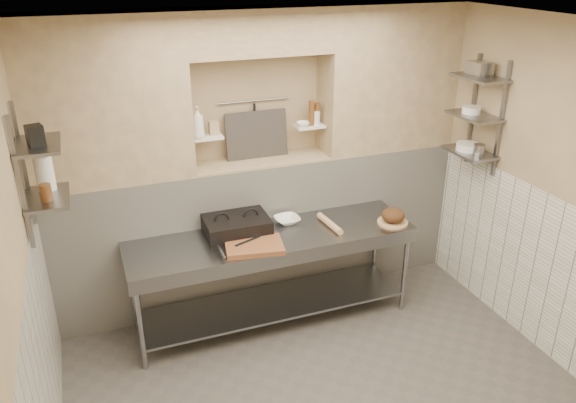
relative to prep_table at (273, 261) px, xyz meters
name	(u,v)px	position (x,y,z in m)	size (l,w,h in m)	color
ceiling	(350,22)	(0.08, -1.18, 2.21)	(4.00, 3.90, 0.10)	silver
wall_left	(11,305)	(-1.97, -1.18, 0.76)	(0.10, 3.90, 2.80)	tan
wall_right	(572,201)	(2.13, -1.18, 0.76)	(0.10, 3.90, 2.80)	tan
wall_back	(253,154)	(0.08, 0.82, 0.76)	(4.00, 0.10, 2.80)	tan
backwall_lower	(262,228)	(0.08, 0.57, 0.06)	(4.00, 0.40, 1.40)	white
alcove_sill	(260,161)	(0.08, 0.57, 0.77)	(1.30, 0.40, 0.02)	tan
backwall_pillar_left	(106,101)	(-1.24, 0.57, 1.46)	(1.35, 0.40, 1.40)	tan
backwall_pillar_right	(388,78)	(1.41, 0.57, 1.46)	(1.35, 0.40, 1.40)	tan
backwall_header	(258,31)	(0.08, 0.57, 1.96)	(1.30, 0.40, 0.40)	tan
wainscot_left	(45,398)	(-1.91, -1.18, 0.06)	(0.02, 3.90, 1.40)	white
wainscot_right	(549,278)	(2.07, -1.18, 0.06)	(0.02, 3.90, 1.40)	white
alcove_shelf_left	(207,137)	(-0.42, 0.57, 1.06)	(0.28, 0.16, 0.03)	white
alcove_shelf_right	(310,126)	(0.58, 0.57, 1.06)	(0.28, 0.16, 0.03)	white
utensil_rail	(254,101)	(0.08, 0.74, 1.31)	(0.02, 0.02, 0.70)	gray
hanging_steel	(255,119)	(0.08, 0.72, 1.14)	(0.02, 0.02, 0.30)	black
splash_panel	(257,135)	(0.08, 0.67, 1.00)	(0.60, 0.02, 0.45)	#383330
shelf_rail_left_a	(23,165)	(-1.89, 0.07, 1.16)	(0.03, 0.03, 0.95)	slate
shelf_rail_left_b	(20,184)	(-1.89, -0.33, 1.16)	(0.03, 0.03, 0.95)	slate
wall_shelf_left_lower	(48,198)	(-1.76, -0.13, 0.96)	(0.30, 0.50, 0.03)	slate
wall_shelf_left_upper	(38,145)	(-1.76, -0.13, 1.36)	(0.30, 0.50, 0.03)	slate
shelf_rail_right_a	(473,109)	(2.06, 0.07, 1.21)	(0.03, 0.03, 1.05)	slate
shelf_rail_right_b	(501,120)	(2.06, -0.33, 1.21)	(0.03, 0.03, 1.05)	slate
wall_shelf_right_lower	(469,152)	(1.92, -0.13, 0.86)	(0.30, 0.50, 0.03)	slate
wall_shelf_right_mid	(474,116)	(1.92, -0.13, 1.21)	(0.30, 0.50, 0.03)	slate
wall_shelf_right_upper	(480,78)	(1.92, -0.13, 1.56)	(0.30, 0.50, 0.03)	slate
prep_table	(273,261)	(0.00, 0.00, 0.00)	(2.60, 0.70, 0.90)	gray
panini_press	(237,226)	(-0.28, 0.16, 0.34)	(0.58, 0.42, 0.16)	black
cutting_board	(254,246)	(-0.22, -0.16, 0.28)	(0.49, 0.34, 0.04)	brown
knife_blade	(248,241)	(-0.26, -0.10, 0.31)	(0.27, 0.03, 0.01)	gray
tongs	(221,250)	(-0.52, -0.19, 0.31)	(0.02, 0.02, 0.26)	gray
mixing_bowl	(287,220)	(0.22, 0.21, 0.29)	(0.23, 0.23, 0.06)	white
rolling_pin	(330,224)	(0.56, -0.01, 0.29)	(0.06, 0.06, 0.40)	tan
bread_board	(393,222)	(1.14, -0.15, 0.27)	(0.29, 0.29, 0.02)	tan
bread_loaf	(393,215)	(1.14, -0.15, 0.34)	(0.22, 0.22, 0.13)	#4C2D19
bottle_soap	(198,122)	(-0.50, 0.53, 1.21)	(0.11, 0.11, 0.29)	white
jar_alcove	(214,128)	(-0.35, 0.59, 1.13)	(0.08, 0.08, 0.13)	tan
bowl_alcove	(303,124)	(0.51, 0.55, 1.09)	(0.13, 0.13, 0.04)	white
condiment_a	(317,114)	(0.66, 0.57, 1.17)	(0.06, 0.06, 0.21)	brown
condiment_b	(312,113)	(0.59, 0.55, 1.19)	(0.06, 0.06, 0.23)	brown
condiment_c	(316,118)	(0.64, 0.56, 1.14)	(0.08, 0.08, 0.13)	white
jug_left	(45,173)	(-1.76, 0.00, 1.10)	(0.13, 0.13, 0.27)	white
jar_left	(46,192)	(-1.76, -0.22, 1.03)	(0.08, 0.08, 0.12)	brown
box_left_upper	(35,136)	(-1.76, -0.20, 1.44)	(0.10, 0.10, 0.15)	black
bowl_right	(468,147)	(1.92, -0.10, 0.90)	(0.22, 0.22, 0.07)	white
canister_right	(479,150)	(1.92, -0.26, 0.92)	(0.10, 0.10, 0.10)	gray
bowl_right_mid	(471,110)	(1.92, -0.08, 1.25)	(0.17, 0.17, 0.06)	white
basket_right	(479,69)	(1.92, -0.11, 1.63)	(0.16, 0.20, 0.13)	gray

